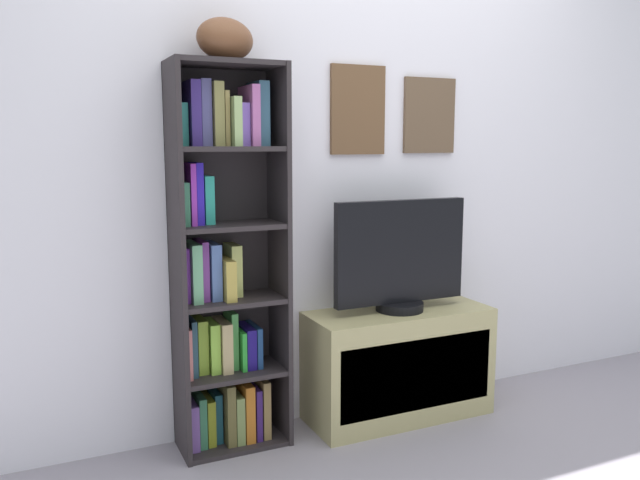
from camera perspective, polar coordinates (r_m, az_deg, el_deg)
name	(u,v)px	position (r m, az deg, el deg)	size (l,w,h in m)	color
back_wall	(347,144)	(3.00, 2.43, 8.49)	(4.80, 0.08, 2.54)	white
bookshelf	(223,272)	(2.70, -8.60, -2.80)	(0.45, 0.25, 1.60)	#292325
football	(225,39)	(2.65, -8.40, 17.19)	(0.27, 0.16, 0.16)	brown
tv_stand	(399,364)	(3.08, 6.99, -10.82)	(0.86, 0.34, 0.51)	tan
television	(401,257)	(2.95, 7.16, -1.52)	(0.66, 0.22, 0.51)	black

